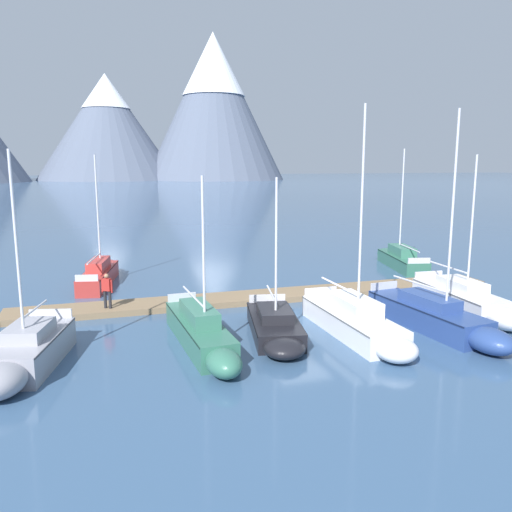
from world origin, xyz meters
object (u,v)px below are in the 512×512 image
at_px(sailboat_nearest_berth, 25,354).
at_px(sailboat_far_berth, 357,322).
at_px(sailboat_outer_slip, 437,317).
at_px(sailboat_mid_dock_starboard, 276,326).
at_px(sailboat_end_of_dock, 467,301).
at_px(person_on_dock, 107,289).
at_px(sailboat_mid_dock_port, 202,333).
at_px(sailboat_second_berth, 100,273).
at_px(sailboat_last_slip, 400,258).

relative_size(sailboat_nearest_berth, sailboat_far_berth, 0.81).
xyz_separation_m(sailboat_far_berth, sailboat_outer_slip, (3.60, -0.53, -0.01)).
height_order(sailboat_mid_dock_starboard, sailboat_end_of_dock, sailboat_end_of_dock).
bearing_deg(person_on_dock, sailboat_outer_slip, -29.15).
height_order(sailboat_mid_dock_port, sailboat_far_berth, sailboat_far_berth).
bearing_deg(sailboat_second_berth, sailboat_end_of_dock, -37.46).
relative_size(sailboat_nearest_berth, sailboat_end_of_dock, 1.01).
relative_size(sailboat_last_slip, person_on_dock, 4.83).
distance_m(sailboat_outer_slip, sailboat_last_slip, 14.37).
relative_size(sailboat_outer_slip, sailboat_last_slip, 1.14).
bearing_deg(sailboat_last_slip, person_on_dock, -165.42).
bearing_deg(sailboat_mid_dock_port, sailboat_end_of_dock, 1.65).
xyz_separation_m(sailboat_second_berth, sailboat_mid_dock_starboard, (6.38, -12.74, -0.13)).
xyz_separation_m(sailboat_far_berth, sailboat_last_slip, (10.54, 12.05, -0.04)).
xyz_separation_m(sailboat_nearest_berth, sailboat_mid_dock_port, (6.32, 0.20, -0.02)).
distance_m(sailboat_far_berth, person_on_dock, 11.77).
bearing_deg(sailboat_far_berth, sailboat_mid_dock_port, 172.76).
bearing_deg(sailboat_mid_dock_starboard, sailboat_nearest_berth, -177.60).
xyz_separation_m(sailboat_end_of_dock, person_on_dock, (-16.36, 5.62, 0.63)).
height_order(sailboat_mid_dock_starboard, sailboat_far_berth, sailboat_far_berth).
height_order(sailboat_second_berth, sailboat_end_of_dock, sailboat_second_berth).
relative_size(sailboat_nearest_berth, sailboat_second_berth, 0.99).
bearing_deg(sailboat_last_slip, sailboat_far_berth, -131.16).
relative_size(sailboat_outer_slip, sailboat_end_of_dock, 1.23).
distance_m(sailboat_nearest_berth, sailboat_last_slip, 25.91).
bearing_deg(sailboat_last_slip, sailboat_second_berth, 175.18).
xyz_separation_m(sailboat_mid_dock_port, sailboat_mid_dock_starboard, (3.17, 0.20, -0.15)).
relative_size(sailboat_end_of_dock, person_on_dock, 4.47).
distance_m(sailboat_nearest_berth, sailboat_second_berth, 13.50).
distance_m(sailboat_mid_dock_starboard, sailboat_last_slip, 17.64).
relative_size(sailboat_mid_dock_starboard, person_on_dock, 3.91).
bearing_deg(sailboat_outer_slip, sailboat_mid_dock_port, 172.33).
height_order(sailboat_nearest_berth, sailboat_mid_dock_port, sailboat_nearest_berth).
distance_m(sailboat_second_berth, sailboat_outer_slip, 19.45).
distance_m(sailboat_far_berth, sailboat_last_slip, 16.01).
bearing_deg(sailboat_nearest_berth, sailboat_mid_dock_starboard, 2.40).
height_order(sailboat_nearest_berth, sailboat_outer_slip, sailboat_outer_slip).
bearing_deg(sailboat_mid_dock_port, sailboat_mid_dock_starboard, 3.59).
relative_size(sailboat_second_berth, sailboat_far_berth, 0.81).
bearing_deg(sailboat_second_berth, sailboat_mid_dock_port, -76.08).
bearing_deg(sailboat_far_berth, sailboat_nearest_berth, 177.23).
bearing_deg(sailboat_end_of_dock, sailboat_outer_slip, -151.53).
xyz_separation_m(sailboat_end_of_dock, sailboat_last_slip, (3.75, 10.86, -0.04)).
bearing_deg(sailboat_nearest_berth, person_on_dock, 63.20).
bearing_deg(sailboat_outer_slip, sailboat_mid_dock_starboard, 167.25).
height_order(sailboat_mid_dock_starboard, sailboat_outer_slip, sailboat_outer_slip).
distance_m(sailboat_nearest_berth, sailboat_mid_dock_starboard, 9.49).
bearing_deg(person_on_dock, sailboat_mid_dock_starboard, -42.42).
height_order(sailboat_mid_dock_port, person_on_dock, sailboat_mid_dock_port).
bearing_deg(sailboat_mid_dock_starboard, sailboat_outer_slip, -12.75).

